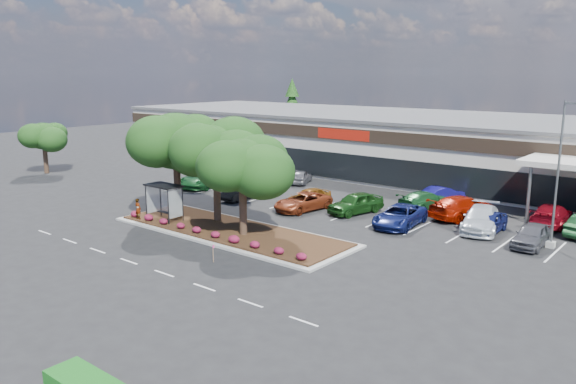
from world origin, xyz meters
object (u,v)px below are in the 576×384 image
Objects in this scene: survey_stake at (213,251)px; light_pole at (559,185)px; car_0 at (204,178)px; car_1 at (242,191)px.

light_pole is at bearing 46.36° from survey_stake.
survey_stake is at bearing -133.64° from light_pole.
car_1 is (6.63, -1.67, -0.14)m from car_0.
light_pole is 21.37m from survey_stake.
light_pole is 24.96m from car_1.
survey_stake is 16.49m from car_1.
car_0 reaches higher than survey_stake.
car_1 is (-10.08, 13.05, 0.03)m from survey_stake.
light_pole is 8.69× the size of survey_stake.
light_pole reaches higher than car_0.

